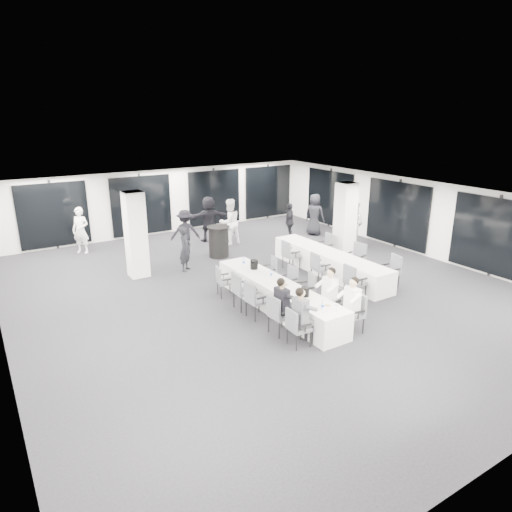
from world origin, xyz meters
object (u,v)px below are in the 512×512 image
(chair_main_right_far, at_px, (270,269))
(standing_guest_g, at_px, (80,227))
(standing_guest_c, at_px, (185,229))
(chair_main_left_second, at_px, (278,312))
(banquet_table_side, at_px, (329,263))
(ice_bucket_near, at_px, (305,292))
(chair_side_left_mid, at_px, (319,266))
(chair_main_left_far, at_px, (223,280))
(chair_side_left_far, at_px, (289,253))
(standing_guest_h, at_px, (354,221))
(standing_guest_d, at_px, (289,219))
(standing_guest_e, at_px, (315,212))
(chair_side_right_far, at_px, (326,245))
(chair_side_left_near, at_px, (353,280))
(standing_guest_a, at_px, (185,246))
(chair_main_right_second, at_px, (332,301))
(chair_main_left_near, at_px, (296,325))
(banquet_table_main, at_px, (277,296))
(chair_main_left_mid, at_px, (254,298))
(chair_side_right_near, at_px, (392,269))
(standing_guest_f, at_px, (209,216))
(chair_main_left_fourth, at_px, (241,289))
(ice_bucket_far, at_px, (254,264))
(standing_guest_b, at_px, (230,219))
(chair_main_right_mid, at_px, (307,287))
(chair_main_right_fourth, at_px, (290,279))
(chair_side_right_mid, at_px, (357,256))
(cocktail_table, at_px, (219,242))
(chair_main_right_near, at_px, (355,310))

(chair_main_right_far, height_order, standing_guest_g, standing_guest_g)
(standing_guest_c, bearing_deg, chair_main_left_second, 101.62)
(banquet_table_side, xyz_separation_m, ice_bucket_near, (-2.99, -2.50, 0.50))
(standing_guest_g, bearing_deg, chair_side_left_mid, -9.86)
(chair_main_left_far, height_order, chair_side_left_far, chair_side_left_far)
(standing_guest_c, height_order, standing_guest_h, standing_guest_h)
(standing_guest_h, bearing_deg, standing_guest_d, 24.25)
(standing_guest_e, bearing_deg, chair_side_right_far, 121.88)
(chair_side_left_near, bearing_deg, standing_guest_e, 152.42)
(standing_guest_a, bearing_deg, chair_main_right_second, -118.61)
(banquet_table_side, height_order, chair_main_left_near, chair_main_left_near)
(banquet_table_main, relative_size, chair_side_right_far, 5.00)
(chair_side_right_far, bearing_deg, banquet_table_side, 146.89)
(chair_main_left_mid, bearing_deg, standing_guest_e, 127.77)
(chair_main_left_second, xyz_separation_m, chair_main_left_mid, (-0.00, 1.07, 0.00))
(chair_main_left_mid, bearing_deg, chair_side_right_far, 116.66)
(chair_main_left_mid, distance_m, chair_side_right_near, 4.76)
(standing_guest_f, distance_m, standing_guest_g, 4.98)
(chair_main_left_fourth, bearing_deg, chair_main_left_mid, 3.40)
(chair_main_left_second, bearing_deg, ice_bucket_far, 156.43)
(standing_guest_b, distance_m, standing_guest_h, 4.94)
(banquet_table_side, relative_size, standing_guest_h, 2.43)
(chair_main_left_mid, bearing_deg, standing_guest_b, 153.23)
(standing_guest_d, bearing_deg, chair_main_left_far, -13.59)
(chair_main_left_mid, relative_size, chair_main_left_far, 1.12)
(chair_main_left_second, distance_m, standing_guest_c, 7.36)
(chair_main_right_mid, bearing_deg, standing_guest_b, 4.79)
(chair_main_right_fourth, height_order, standing_guest_d, standing_guest_d)
(chair_side_right_mid, relative_size, standing_guest_a, 0.58)
(standing_guest_h, bearing_deg, cocktail_table, 58.34)
(chair_main_left_near, distance_m, chair_side_left_near, 3.34)
(chair_main_right_mid, xyz_separation_m, ice_bucket_far, (-0.74, 1.61, 0.34))
(standing_guest_e, bearing_deg, chair_main_right_far, 103.04)
(standing_guest_e, relative_size, standing_guest_g, 1.02)
(chair_main_left_fourth, height_order, chair_side_right_far, chair_main_left_fourth)
(chair_side_left_near, bearing_deg, banquet_table_main, -102.31)
(standing_guest_f, bearing_deg, chair_main_right_mid, 94.33)
(chair_main_left_fourth, xyz_separation_m, standing_guest_b, (2.82, 5.71, 0.47))
(chair_main_left_fourth, distance_m, standing_guest_g, 8.16)
(chair_main_left_second, bearing_deg, chair_side_right_mid, 111.12)
(standing_guest_b, bearing_deg, standing_guest_h, 142.15)
(chair_main_left_far, xyz_separation_m, chair_side_right_near, (4.73, -2.13, 0.07))
(chair_main_left_far, relative_size, standing_guest_g, 0.45)
(chair_main_left_mid, bearing_deg, banquet_table_main, 98.00)
(chair_main_left_second, height_order, chair_main_left_far, chair_main_left_second)
(chair_side_left_mid, bearing_deg, chair_side_right_near, 54.81)
(cocktail_table, distance_m, chair_main_right_near, 7.14)
(chair_main_right_mid, distance_m, chair_side_right_mid, 3.31)
(chair_main_left_far, bearing_deg, standing_guest_h, 117.18)
(banquet_table_main, distance_m, chair_main_right_near, 2.29)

